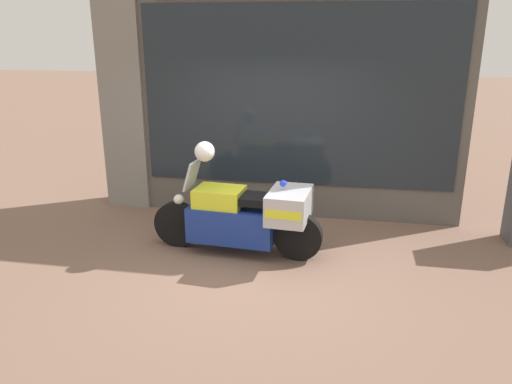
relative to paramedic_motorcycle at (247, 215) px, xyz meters
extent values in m
plane|color=#7A5B4C|center=(0.15, -0.29, -0.54)|extent=(60.00, 60.00, 0.00)
cube|color=#56514C|center=(0.15, 1.71, 1.30)|extent=(5.68, 0.40, 3.68)
cube|color=gray|center=(-2.34, 1.74, 1.30)|extent=(0.72, 0.55, 3.68)
cube|color=#1E262D|center=(0.47, 1.50, 1.35)|extent=(4.73, 0.02, 2.68)
cube|color=slate|center=(0.43, 1.72, -0.26)|extent=(4.51, 0.30, 0.55)
cube|color=silver|center=(0.43, 1.86, 0.64)|extent=(4.51, 0.02, 1.29)
cube|color=beige|center=(0.43, 1.72, 1.28)|extent=(4.51, 0.30, 0.02)
cube|color=maroon|center=(-1.26, 1.72, 1.32)|extent=(0.18, 0.04, 0.06)
cube|color=#195623|center=(-0.42, 1.72, 1.32)|extent=(0.18, 0.04, 0.06)
cube|color=navy|center=(0.43, 1.72, 1.32)|extent=(0.18, 0.04, 0.06)
cube|color=black|center=(1.28, 1.72, 1.32)|extent=(0.18, 0.04, 0.06)
cube|color=#B7B2A8|center=(2.12, 1.72, 1.32)|extent=(0.18, 0.04, 0.06)
cube|color=orange|center=(-0.62, 1.66, 0.15)|extent=(0.19, 0.02, 0.27)
cube|color=red|center=(1.48, 1.66, 0.15)|extent=(0.19, 0.01, 0.27)
cylinder|color=black|center=(-0.99, 0.08, -0.22)|extent=(0.64, 0.19, 0.63)
cylinder|color=black|center=(0.69, -0.06, -0.22)|extent=(0.64, 0.19, 0.63)
cube|color=navy|center=(-0.19, 0.02, -0.13)|extent=(1.18, 0.61, 0.47)
cube|color=yellow|center=(-0.37, 0.03, 0.21)|extent=(0.66, 0.52, 0.27)
cube|color=black|center=(0.07, -0.01, 0.23)|extent=(0.69, 0.44, 0.10)
cube|color=#B7B7BC|center=(0.56, -0.05, 0.19)|extent=(0.56, 0.79, 0.38)
cube|color=yellow|center=(0.56, -0.05, 0.19)|extent=(0.51, 0.80, 0.11)
cube|color=#B2BCC6|center=(-0.74, 0.06, 0.50)|extent=(0.17, 0.38, 0.38)
sphere|color=white|center=(-0.95, 0.08, 0.14)|extent=(0.14, 0.14, 0.14)
sphere|color=blue|center=(0.48, -0.04, 0.47)|extent=(0.09, 0.09, 0.09)
sphere|color=white|center=(-0.55, 0.04, 0.82)|extent=(0.26, 0.26, 0.26)
camera|label=1|loc=(1.23, -5.98, 2.29)|focal=35.00mm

